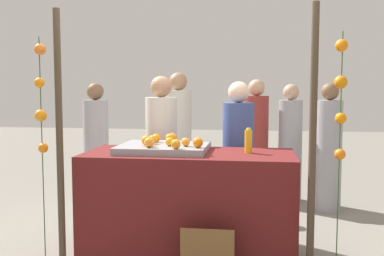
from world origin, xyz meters
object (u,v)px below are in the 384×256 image
Objects in this scene: stall_counter at (190,205)px; orange_0 at (172,137)px; vendor_left at (162,160)px; orange_1 at (198,143)px; juice_bottle at (248,141)px; vendor_right at (238,165)px.

orange_0 is (-0.20, 0.24, 0.57)m from stall_counter.
orange_0 reaches higher than stall_counter.
vendor_left reaches higher than orange_0.
orange_0 is at bearing 127.85° from orange_1.
juice_bottle is at bearing 4.43° from stall_counter.
orange_1 is at bearing -55.78° from stall_counter.
vendor_left is (-0.49, 0.84, -0.29)m from orange_1.
orange_0 is at bearing 129.76° from stall_counter.
vendor_right is (0.59, 0.43, -0.31)m from orange_0.
vendor_right is (0.30, 0.80, -0.32)m from orange_1.
vendor_left reaches higher than orange_1.
vendor_left is at bearing 120.37° from orange_1.
vendor_left is at bearing 143.76° from juice_bottle.
stall_counter is at bearing 124.22° from orange_1.
vendor_left is (-0.40, 0.71, 0.28)m from stall_counter.
stall_counter is 0.86m from vendor_left.
stall_counter is 0.60m from orange_1.
orange_1 is 0.40× the size of juice_bottle.
juice_bottle is 0.13× the size of vendor_left.
orange_0 is 0.80m from vendor_right.
vendor_left is (-0.91, 0.67, -0.29)m from juice_bottle.
orange_1 is 0.91m from vendor_right.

